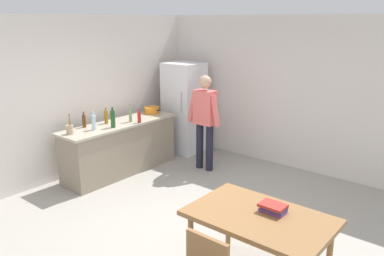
# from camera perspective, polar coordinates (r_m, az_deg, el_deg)

# --- Properties ---
(ground_plane) EXTENTS (14.00, 14.00, 0.00)m
(ground_plane) POSITION_cam_1_polar(r_m,az_deg,el_deg) (5.30, -2.43, -14.02)
(ground_plane) COLOR #9E998E
(wall_back) EXTENTS (6.40, 0.12, 2.70)m
(wall_back) POSITION_cam_1_polar(r_m,az_deg,el_deg) (7.23, 13.56, 5.06)
(wall_back) COLOR silver
(wall_back) RESTS_ON ground_plane
(wall_left) EXTENTS (0.12, 5.60, 2.70)m
(wall_left) POSITION_cam_1_polar(r_m,az_deg,el_deg) (6.86, -17.84, 4.19)
(wall_left) COLOR silver
(wall_left) RESTS_ON ground_plane
(kitchen_counter) EXTENTS (0.64, 2.20, 0.90)m
(kitchen_counter) POSITION_cam_1_polar(r_m,az_deg,el_deg) (6.96, -10.38, -2.81)
(kitchen_counter) COLOR gray
(kitchen_counter) RESTS_ON ground_plane
(refrigerator) EXTENTS (0.70, 0.67, 1.80)m
(refrigerator) POSITION_cam_1_polar(r_m,az_deg,el_deg) (7.86, -1.15, 2.95)
(refrigerator) COLOR white
(refrigerator) RESTS_ON ground_plane
(person) EXTENTS (0.70, 0.22, 1.70)m
(person) POSITION_cam_1_polar(r_m,az_deg,el_deg) (6.84, 1.87, 1.70)
(person) COLOR #1E1E2D
(person) RESTS_ON ground_plane
(dining_table) EXTENTS (1.40, 0.90, 0.75)m
(dining_table) POSITION_cam_1_polar(r_m,az_deg,el_deg) (4.04, 9.83, -13.39)
(dining_table) COLOR olive
(dining_table) RESTS_ON ground_plane
(cooking_pot) EXTENTS (0.40, 0.28, 0.12)m
(cooking_pot) POSITION_cam_1_polar(r_m,az_deg,el_deg) (7.44, -5.88, 2.62)
(cooking_pot) COLOR orange
(cooking_pot) RESTS_ON kitchen_counter
(utensil_jar) EXTENTS (0.11, 0.11, 0.32)m
(utensil_jar) POSITION_cam_1_polar(r_m,az_deg,el_deg) (6.33, -17.42, -0.15)
(utensil_jar) COLOR tan
(utensil_jar) RESTS_ON kitchen_counter
(bottle_vinegar_tall) EXTENTS (0.06, 0.06, 0.32)m
(bottle_vinegar_tall) POSITION_cam_1_polar(r_m,az_deg,el_deg) (6.83, -8.99, 2.00)
(bottle_vinegar_tall) COLOR gray
(bottle_vinegar_tall) RESTS_ON kitchen_counter
(bottle_sauce_red) EXTENTS (0.06, 0.06, 0.24)m
(bottle_sauce_red) POSITION_cam_1_polar(r_m,az_deg,el_deg) (6.76, -7.72, 1.57)
(bottle_sauce_red) COLOR #B22319
(bottle_sauce_red) RESTS_ON kitchen_counter
(bottle_beer_brown) EXTENTS (0.06, 0.06, 0.26)m
(bottle_beer_brown) POSITION_cam_1_polar(r_m,az_deg,el_deg) (6.66, -15.48, 1.01)
(bottle_beer_brown) COLOR #5B3314
(bottle_beer_brown) RESTS_ON kitchen_counter
(bottle_water_clear) EXTENTS (0.07, 0.07, 0.30)m
(bottle_water_clear) POSITION_cam_1_polar(r_m,az_deg,el_deg) (6.45, -14.16, 0.82)
(bottle_water_clear) COLOR silver
(bottle_water_clear) RESTS_ON kitchen_counter
(bottle_oil_amber) EXTENTS (0.06, 0.06, 0.28)m
(bottle_oil_amber) POSITION_cam_1_polar(r_m,az_deg,el_deg) (6.81, -12.43, 1.62)
(bottle_oil_amber) COLOR #996619
(bottle_oil_amber) RESTS_ON kitchen_counter
(bottle_wine_green) EXTENTS (0.08, 0.08, 0.34)m
(bottle_wine_green) POSITION_cam_1_polar(r_m,az_deg,el_deg) (6.53, -11.48, 1.33)
(bottle_wine_green) COLOR #1E5123
(bottle_wine_green) RESTS_ON kitchen_counter
(book_stack) EXTENTS (0.26, 0.19, 0.09)m
(book_stack) POSITION_cam_1_polar(r_m,az_deg,el_deg) (4.07, 11.79, -11.35)
(book_stack) COLOR #753D7F
(book_stack) RESTS_ON dining_table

